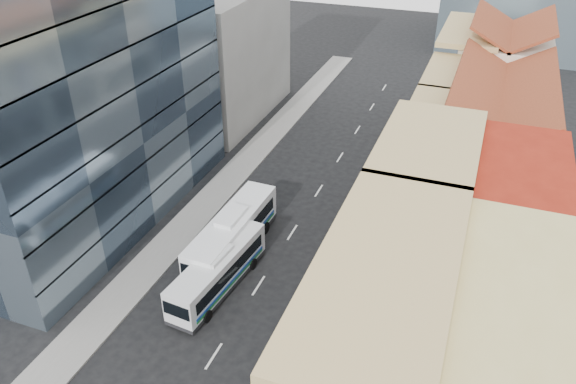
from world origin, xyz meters
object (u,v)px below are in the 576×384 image
at_px(bus_left_near, 218,270).
at_px(bus_right, 316,324).
at_px(bus_left_far, 232,233).
at_px(office_tower, 59,38).

distance_m(bus_left_near, bus_right, 8.42).
xyz_separation_m(bus_left_near, bus_left_far, (-0.82, 4.09, 0.20)).
xyz_separation_m(bus_left_near, bus_right, (8.03, -2.55, -0.00)).
relative_size(office_tower, bus_left_near, 3.07).
bearing_deg(office_tower, bus_left_near, -19.63).
bearing_deg(bus_left_far, bus_left_near, -76.93).
relative_size(bus_left_far, bus_right, 1.13).
xyz_separation_m(office_tower, bus_left_far, (13.65, -1.07, -13.23)).
height_order(bus_left_near, bus_right, bus_left_near).
relative_size(bus_left_near, bus_right, 1.00).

